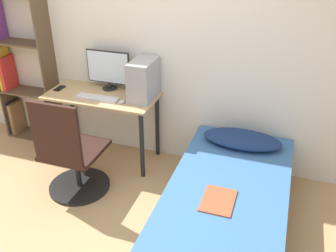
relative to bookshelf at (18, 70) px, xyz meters
name	(u,v)px	position (x,y,z in m)	size (l,w,h in m)	color
ground_plane	(82,247)	(1.51, -1.39, -0.83)	(14.00, 14.00, 0.00)	tan
wall_back	(148,41)	(1.51, 0.15, 0.42)	(8.00, 0.05, 2.50)	silver
desk	(102,105)	(1.10, -0.14, -0.21)	(1.13, 0.53, 0.74)	tan
bookshelf	(18,70)	(0.00, 0.00, 0.00)	(0.65, 0.26, 1.72)	brown
office_chair	(72,159)	(1.11, -0.79, -0.46)	(0.58, 0.58, 1.00)	black
bed	(225,212)	(2.55, -0.86, -0.62)	(0.96, 1.99, 0.43)	#4C3D2D
pillow	(242,139)	(2.55, -0.13, -0.34)	(0.73, 0.36, 0.11)	navy
magazine	(218,200)	(2.51, -1.01, -0.39)	(0.24, 0.32, 0.01)	#B24C2D
monitor	(108,69)	(1.11, 0.03, 0.13)	(0.47, 0.16, 0.41)	black
keyboard	(97,98)	(1.12, -0.24, -0.08)	(0.43, 0.11, 0.02)	silver
pc_tower	(144,80)	(1.55, -0.08, 0.11)	(0.21, 0.38, 0.39)	#99999E
mouse	(122,102)	(1.38, -0.24, -0.08)	(0.06, 0.09, 0.02)	silver
phone	(60,88)	(0.62, -0.14, -0.08)	(0.07, 0.14, 0.01)	black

